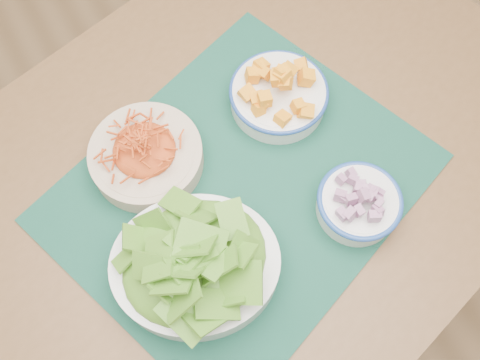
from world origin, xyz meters
The scene contains 7 objects.
ground centered at (0.00, 0.00, 0.00)m, with size 4.00×4.00×0.00m, color #99734A.
table centered at (-0.14, 0.24, 0.66)m, with size 1.48×1.17×0.75m.
placemat centered at (-0.13, 0.21, 0.75)m, with size 0.61×0.50×0.00m, color #0B2E24.
carrot_bowl centered at (-0.25, 0.33, 0.79)m, with size 0.24×0.24×0.08m.
squash_bowl centered at (0.02, 0.32, 0.80)m, with size 0.18×0.18×0.09m.
lettuce_bowl centered at (-0.27, 0.11, 0.81)m, with size 0.34×0.32×0.12m.
onion_bowl centered at (0.02, 0.07, 0.79)m, with size 0.16×0.16×0.08m.
Camera 1 is at (-0.31, -0.12, 1.63)m, focal length 40.00 mm.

